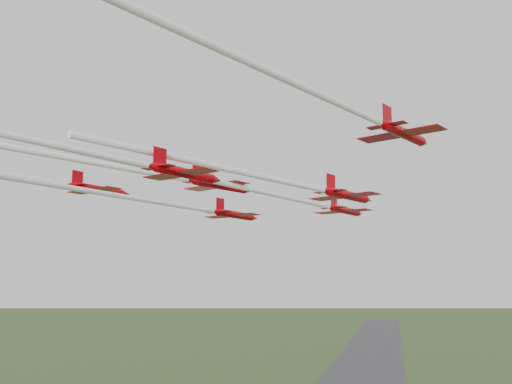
% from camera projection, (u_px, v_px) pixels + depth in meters
% --- Properties ---
extents(runway, '(38.00, 900.00, 0.04)m').
position_uv_depth(runway, '(363.00, 377.00, 261.53)').
color(runway, '#38383B').
rests_on(runway, ground).
extents(jet_lead, '(26.19, 58.61, 2.76)m').
position_uv_depth(jet_lead, '(294.00, 199.00, 80.17)').
color(jet_lead, '#AD0008').
extents(jet_row2_left, '(27.03, 64.50, 2.71)m').
position_uv_depth(jet_row2_left, '(150.00, 201.00, 73.73)').
color(jet_row2_left, '#AD0008').
extents(jet_row2_right, '(24.12, 44.34, 2.92)m').
position_uv_depth(jet_row2_right, '(305.00, 186.00, 70.32)').
color(jet_row2_right, '#AD0008').
extents(jet_row3_left, '(24.18, 55.91, 2.74)m').
position_uv_depth(jet_row3_left, '(6.00, 174.00, 71.93)').
color(jet_row3_left, '#AD0008').
extents(jet_row3_mid, '(27.18, 48.37, 2.79)m').
position_uv_depth(jet_row3_mid, '(143.00, 171.00, 63.93)').
color(jet_row3_mid, '#AD0008').
extents(jet_row3_right, '(20.72, 39.66, 2.45)m').
position_uv_depth(jet_row3_right, '(355.00, 111.00, 47.32)').
color(jet_row3_right, '#AD0008').
extents(jet_row4_right, '(27.25, 58.16, 2.34)m').
position_uv_depth(jet_row4_right, '(10.00, 135.00, 40.19)').
color(jet_row4_right, '#AD0008').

